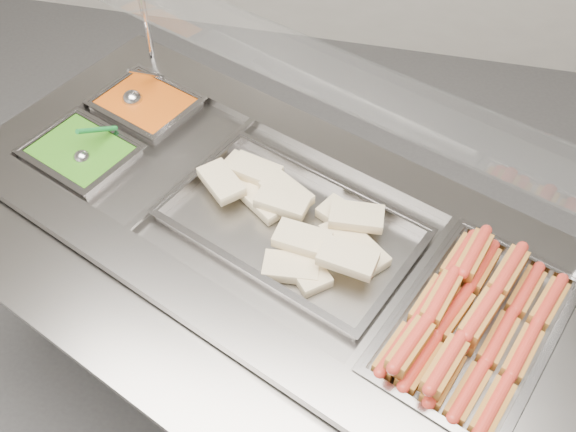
% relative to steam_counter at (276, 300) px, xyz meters
% --- Properties ---
extents(steam_counter, '(1.95, 1.41, 0.85)m').
position_rel_steam_counter_xyz_m(steam_counter, '(0.00, 0.00, 0.00)').
color(steam_counter, slate).
rests_on(steam_counter, ground).
extents(tray_rail, '(1.67, 0.95, 0.05)m').
position_rel_steam_counter_xyz_m(tray_rail, '(-0.19, -0.45, 0.38)').
color(tray_rail, gray).
rests_on(tray_rail, steam_counter).
extents(sneeze_guard, '(1.55, 0.86, 0.42)m').
position_rel_steam_counter_xyz_m(sneeze_guard, '(0.08, 0.19, 0.77)').
color(sneeze_guard, silver).
rests_on(sneeze_guard, steam_counter).
extents(pan_hotdogs, '(0.50, 0.61, 0.09)m').
position_rel_steam_counter_xyz_m(pan_hotdogs, '(0.55, -0.23, 0.39)').
color(pan_hotdogs, gray).
rests_on(pan_hotdogs, steam_counter).
extents(pan_wraps, '(0.74, 0.60, 0.07)m').
position_rel_steam_counter_xyz_m(pan_wraps, '(0.05, -0.02, 0.40)').
color(pan_wraps, gray).
rests_on(pan_wraps, steam_counter).
extents(pan_beans, '(0.35, 0.32, 0.09)m').
position_rel_steam_counter_xyz_m(pan_beans, '(-0.51, 0.36, 0.39)').
color(pan_beans, gray).
rests_on(pan_beans, steam_counter).
extents(pan_peas, '(0.35, 0.32, 0.09)m').
position_rel_steam_counter_xyz_m(pan_peas, '(-0.62, 0.11, 0.39)').
color(pan_peas, gray).
rests_on(pan_peas, steam_counter).
extents(hotdogs_in_buns, '(0.45, 0.55, 0.11)m').
position_rel_steam_counter_xyz_m(hotdogs_in_buns, '(0.53, -0.22, 0.43)').
color(hotdogs_in_buns, '#AA7023').
rests_on(hotdogs_in_buns, pan_hotdogs).
extents(tortilla_wraps, '(0.58, 0.45, 0.09)m').
position_rel_steam_counter_xyz_m(tortilla_wraps, '(0.06, -0.00, 0.44)').
color(tortilla_wraps, beige).
rests_on(tortilla_wraps, pan_wraps).
extents(ladle, '(0.10, 0.17, 0.15)m').
position_rel_steam_counter_xyz_m(ladle, '(-0.55, 0.36, 0.43)').
color(ladle, '#BBBBC0').
rests_on(ladle, pan_beans).
extents(serving_spoon, '(0.09, 0.16, 0.13)m').
position_rel_steam_counter_xyz_m(serving_spoon, '(-0.59, 0.09, 0.44)').
color(serving_spoon, '#BBBBC0').
rests_on(serving_spoon, pan_peas).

